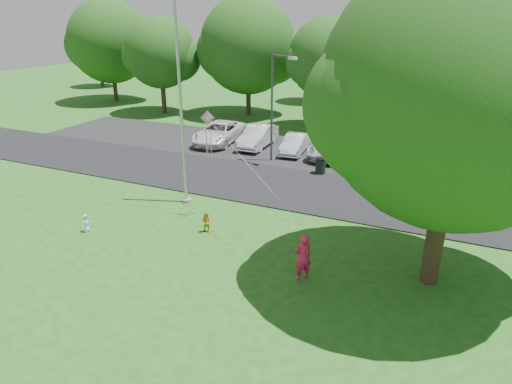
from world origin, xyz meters
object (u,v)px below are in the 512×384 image
at_px(flagpole, 182,121).
at_px(street_lamp, 275,98).
at_px(kite, 210,129).
at_px(child_blue, 86,223).
at_px(woman, 303,257).
at_px(trash_can, 321,166).
at_px(child_yellow, 207,223).
at_px(big_tree, 454,99).

distance_m(flagpole, street_lamp, 8.06).
bearing_deg(flagpole, kite, -25.75).
relative_size(street_lamp, child_blue, 8.29).
distance_m(woman, kite, 7.30).
height_order(trash_can, child_yellow, trash_can).
distance_m(street_lamp, child_blue, 13.61).
height_order(big_tree, kite, big_tree).
height_order(child_yellow, kite, kite).
height_order(trash_can, big_tree, big_tree).
bearing_deg(kite, street_lamp, 72.99).
bearing_deg(child_blue, child_yellow, -61.52).
relative_size(trash_can, child_blue, 1.23).
bearing_deg(child_yellow, trash_can, 71.65).
distance_m(woman, child_blue, 9.82).
xyz_separation_m(flagpole, street_lamp, (1.56, 7.91, -0.11)).
height_order(big_tree, child_blue, big_tree).
relative_size(trash_can, woman, 0.56).
distance_m(flagpole, woman, 9.43).
relative_size(flagpole, child_yellow, 10.73).
xyz_separation_m(street_lamp, kite, (0.54, -8.92, 0.13)).
relative_size(flagpole, street_lamp, 1.48).
bearing_deg(flagpole, trash_can, 54.25).
bearing_deg(trash_can, child_yellow, -103.44).
relative_size(child_blue, kite, 0.14).
height_order(flagpole, trash_can, flagpole).
distance_m(flagpole, child_blue, 6.37).
distance_m(flagpole, child_yellow, 5.24).
relative_size(street_lamp, big_tree, 0.61).
bearing_deg(big_tree, trash_can, 125.45).
xyz_separation_m(flagpole, big_tree, (11.74, -2.72, 2.32)).
distance_m(flagpole, big_tree, 12.27).
relative_size(flagpole, woman, 5.60).
xyz_separation_m(child_yellow, child_blue, (-4.81, -2.12, -0.06)).
xyz_separation_m(child_blue, kite, (4.22, 3.67, 3.78)).
height_order(flagpole, woman, flagpole).
xyz_separation_m(street_lamp, child_yellow, (1.12, -10.47, -3.59)).
xyz_separation_m(flagpole, trash_can, (4.93, 6.85, -3.66)).
bearing_deg(child_yellow, street_lamp, 91.22).
bearing_deg(big_tree, child_yellow, 179.04).
xyz_separation_m(woman, child_yellow, (-5.00, 1.81, -0.43)).
distance_m(woman, child_yellow, 5.34).
bearing_deg(trash_can, big_tree, -54.55).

